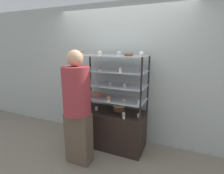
# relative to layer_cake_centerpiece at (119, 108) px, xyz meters

# --- Properties ---
(ground_plane) EXTENTS (20.00, 20.00, 0.00)m
(ground_plane) POSITION_rel_layer_cake_centerpiece_xyz_m (-0.10, -0.08, -0.74)
(ground_plane) COLOR gray
(back_wall) EXTENTS (8.00, 0.05, 2.60)m
(back_wall) POSITION_rel_layer_cake_centerpiece_xyz_m (-0.10, 0.33, 0.56)
(back_wall) COLOR #A8B2AD
(back_wall) RESTS_ON ground_plane
(display_base) EXTENTS (1.18, 0.53, 0.69)m
(display_base) POSITION_rel_layer_cake_centerpiece_xyz_m (-0.10, -0.08, -0.40)
(display_base) COLOR black
(display_base) RESTS_ON ground_plane
(display_riser_lower) EXTENTS (1.18, 0.53, 0.25)m
(display_riser_lower) POSITION_rel_layer_cake_centerpiece_xyz_m (-0.10, -0.08, 0.18)
(display_riser_lower) COLOR black
(display_riser_lower) RESTS_ON display_base
(display_riser_middle) EXTENTS (1.18, 0.53, 0.25)m
(display_riser_middle) POSITION_rel_layer_cake_centerpiece_xyz_m (-0.10, -0.08, 0.43)
(display_riser_middle) COLOR black
(display_riser_middle) RESTS_ON display_riser_lower
(display_riser_upper) EXTENTS (1.18, 0.53, 0.25)m
(display_riser_upper) POSITION_rel_layer_cake_centerpiece_xyz_m (-0.10, -0.08, 0.67)
(display_riser_upper) COLOR black
(display_riser_upper) RESTS_ON display_riser_middle
(display_riser_top) EXTENTS (1.18, 0.53, 0.25)m
(display_riser_top) POSITION_rel_layer_cake_centerpiece_xyz_m (-0.10, -0.08, 0.92)
(display_riser_top) COLOR black
(display_riser_top) RESTS_ON display_riser_upper
(layer_cake_centerpiece) EXTENTS (0.22, 0.22, 0.10)m
(layer_cake_centerpiece) POSITION_rel_layer_cake_centerpiece_xyz_m (0.00, 0.00, 0.00)
(layer_cake_centerpiece) COLOR brown
(layer_cake_centerpiece) RESTS_ON display_base
(sheet_cake_frosted) EXTENTS (0.21, 0.16, 0.06)m
(sheet_cake_frosted) POSITION_rel_layer_cake_centerpiece_xyz_m (-0.38, -0.08, 0.22)
(sheet_cake_frosted) COLOR #C66660
(sheet_cake_frosted) RESTS_ON display_riser_lower
(cupcake_0) EXTENTS (0.06, 0.06, 0.07)m
(cupcake_0) POSITION_rel_layer_cake_centerpiece_xyz_m (-0.63, -0.14, -0.02)
(cupcake_0) COLOR #CCB28C
(cupcake_0) RESTS_ON display_base
(cupcake_1) EXTENTS (0.06, 0.06, 0.07)m
(cupcake_1) POSITION_rel_layer_cake_centerpiece_xyz_m (-0.38, -0.16, -0.02)
(cupcake_1) COLOR beige
(cupcake_1) RESTS_ON display_base
(cupcake_2) EXTENTS (0.06, 0.06, 0.07)m
(cupcake_2) POSITION_rel_layer_cake_centerpiece_xyz_m (0.16, -0.22, -0.02)
(cupcake_2) COLOR #CCB28C
(cupcake_2) RESTS_ON display_base
(cupcake_3) EXTENTS (0.06, 0.06, 0.07)m
(cupcake_3) POSITION_rel_layer_cake_centerpiece_xyz_m (0.41, -0.17, -0.02)
(cupcake_3) COLOR #CCB28C
(cupcake_3) RESTS_ON display_base
(price_tag_0) EXTENTS (0.04, 0.00, 0.04)m
(price_tag_0) POSITION_rel_layer_cake_centerpiece_xyz_m (0.21, -0.33, -0.03)
(price_tag_0) COLOR white
(price_tag_0) RESTS_ON display_base
(cupcake_4) EXTENTS (0.06, 0.06, 0.07)m
(cupcake_4) POSITION_rel_layer_cake_centerpiece_xyz_m (-0.62, -0.19, 0.23)
(cupcake_4) COLOR white
(cupcake_4) RESTS_ON display_riser_lower
(cupcake_5) EXTENTS (0.06, 0.06, 0.07)m
(cupcake_5) POSITION_rel_layer_cake_centerpiece_xyz_m (-0.11, -0.21, 0.23)
(cupcake_5) COLOR #CCB28C
(cupcake_5) RESTS_ON display_riser_lower
(cupcake_6) EXTENTS (0.06, 0.06, 0.07)m
(cupcake_6) POSITION_rel_layer_cake_centerpiece_xyz_m (0.15, -0.14, 0.23)
(cupcake_6) COLOR beige
(cupcake_6) RESTS_ON display_riser_lower
(cupcake_7) EXTENTS (0.06, 0.06, 0.07)m
(cupcake_7) POSITION_rel_layer_cake_centerpiece_xyz_m (0.42, -0.22, 0.23)
(cupcake_7) COLOR white
(cupcake_7) RESTS_ON display_riser_lower
(price_tag_1) EXTENTS (0.04, 0.00, 0.04)m
(price_tag_1) POSITION_rel_layer_cake_centerpiece_xyz_m (-0.06, -0.33, 0.22)
(price_tag_1) COLOR white
(price_tag_1) RESTS_ON display_riser_lower
(cupcake_8) EXTENTS (0.05, 0.05, 0.06)m
(cupcake_8) POSITION_rel_layer_cake_centerpiece_xyz_m (-0.65, -0.22, 0.47)
(cupcake_8) COLOR beige
(cupcake_8) RESTS_ON display_riser_middle
(cupcake_9) EXTENTS (0.05, 0.05, 0.06)m
(cupcake_9) POSITION_rel_layer_cake_centerpiece_xyz_m (-0.37, -0.15, 0.47)
(cupcake_9) COLOR white
(cupcake_9) RESTS_ON display_riser_middle
(cupcake_10) EXTENTS (0.05, 0.05, 0.06)m
(cupcake_10) POSITION_rel_layer_cake_centerpiece_xyz_m (-0.10, -0.16, 0.47)
(cupcake_10) COLOR #CCB28C
(cupcake_10) RESTS_ON display_riser_middle
(cupcake_11) EXTENTS (0.05, 0.05, 0.06)m
(cupcake_11) POSITION_rel_layer_cake_centerpiece_xyz_m (0.16, -0.18, 0.47)
(cupcake_11) COLOR white
(cupcake_11) RESTS_ON display_riser_middle
(cupcake_12) EXTENTS (0.05, 0.05, 0.06)m
(cupcake_12) POSITION_rel_layer_cake_centerpiece_xyz_m (0.42, -0.13, 0.47)
(cupcake_12) COLOR beige
(cupcake_12) RESTS_ON display_riser_middle
(price_tag_2) EXTENTS (0.04, 0.00, 0.04)m
(price_tag_2) POSITION_rel_layer_cake_centerpiece_xyz_m (-0.42, -0.33, 0.46)
(price_tag_2) COLOR white
(price_tag_2) RESTS_ON display_riser_middle
(cupcake_13) EXTENTS (0.05, 0.05, 0.06)m
(cupcake_13) POSITION_rel_layer_cake_centerpiece_xyz_m (-0.63, -0.16, 0.72)
(cupcake_13) COLOR beige
(cupcake_13) RESTS_ON display_riser_upper
(cupcake_14) EXTENTS (0.05, 0.05, 0.06)m
(cupcake_14) POSITION_rel_layer_cake_centerpiece_xyz_m (-0.28, -0.20, 0.72)
(cupcake_14) COLOR beige
(cupcake_14) RESTS_ON display_riser_upper
(cupcake_15) EXTENTS (0.05, 0.05, 0.06)m
(cupcake_15) POSITION_rel_layer_cake_centerpiece_xyz_m (0.08, -0.18, 0.72)
(cupcake_15) COLOR white
(cupcake_15) RESTS_ON display_riser_upper
(cupcake_16) EXTENTS (0.05, 0.05, 0.06)m
(cupcake_16) POSITION_rel_layer_cake_centerpiece_xyz_m (0.43, -0.18, 0.72)
(cupcake_16) COLOR white
(cupcake_16) RESTS_ON display_riser_upper
(price_tag_3) EXTENTS (0.04, 0.00, 0.04)m
(price_tag_3) POSITION_rel_layer_cake_centerpiece_xyz_m (0.14, -0.33, 0.71)
(price_tag_3) COLOR white
(price_tag_3) RESTS_ON display_riser_upper
(cupcake_17) EXTENTS (0.06, 0.06, 0.08)m
(cupcake_17) POSITION_rel_layer_cake_centerpiece_xyz_m (-0.63, -0.18, 0.97)
(cupcake_17) COLOR #CCB28C
(cupcake_17) RESTS_ON display_riser_top
(cupcake_18) EXTENTS (0.06, 0.06, 0.08)m
(cupcake_18) POSITION_rel_layer_cake_centerpiece_xyz_m (-0.29, -0.16, 0.97)
(cupcake_18) COLOR beige
(cupcake_18) RESTS_ON display_riser_top
(cupcake_19) EXTENTS (0.06, 0.06, 0.08)m
(cupcake_19) POSITION_rel_layer_cake_centerpiece_xyz_m (0.08, -0.22, 0.97)
(cupcake_19) COLOR beige
(cupcake_19) RESTS_ON display_riser_top
(cupcake_20) EXTENTS (0.06, 0.06, 0.08)m
(cupcake_20) POSITION_rel_layer_cake_centerpiece_xyz_m (0.41, -0.16, 0.97)
(cupcake_20) COLOR #CCB28C
(cupcake_20) RESTS_ON display_riser_top
(price_tag_4) EXTENTS (0.04, 0.00, 0.04)m
(price_tag_4) POSITION_rel_layer_cake_centerpiece_xyz_m (-0.21, -0.33, 0.96)
(price_tag_4) COLOR white
(price_tag_4) RESTS_ON display_riser_top
(donut_glazed) EXTENTS (0.15, 0.15, 0.04)m
(donut_glazed) POSITION_rel_layer_cake_centerpiece_xyz_m (0.16, -0.00, 0.96)
(donut_glazed) COLOR brown
(donut_glazed) RESTS_ON display_riser_top
(customer_figure) EXTENTS (0.42, 0.42, 1.78)m
(customer_figure) POSITION_rel_layer_cake_centerpiece_xyz_m (-0.40, -0.71, 0.21)
(customer_figure) COLOR brown
(customer_figure) RESTS_ON ground_plane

